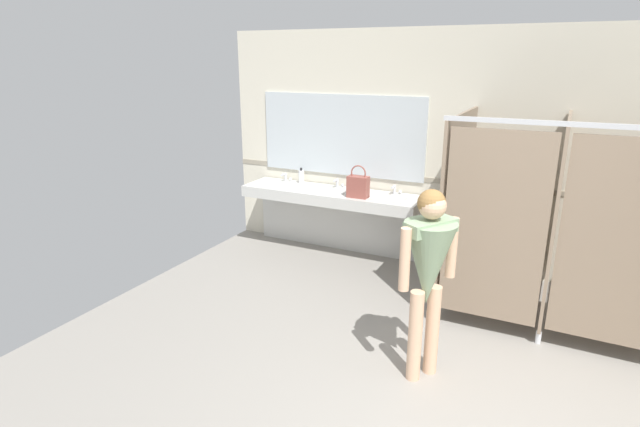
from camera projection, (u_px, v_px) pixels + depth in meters
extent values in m
cube|color=beige|center=(537.00, 158.00, 5.58)|extent=(7.74, 0.12, 2.81)
cube|color=#9E937F|center=(533.00, 191.00, 5.63)|extent=(7.74, 0.01, 0.06)
cube|color=silver|center=(331.00, 196.00, 6.42)|extent=(2.32, 0.59, 0.14)
cube|color=silver|center=(338.00, 222.00, 6.77)|extent=(2.32, 0.08, 0.72)
cube|color=beige|center=(277.00, 188.00, 6.72)|extent=(0.42, 0.32, 0.11)
cylinder|color=silver|center=(286.00, 177.00, 6.88)|extent=(0.04, 0.04, 0.11)
cylinder|color=silver|center=(283.00, 175.00, 6.82)|extent=(0.03, 0.11, 0.03)
sphere|color=silver|center=(290.00, 179.00, 6.87)|extent=(0.04, 0.04, 0.04)
cube|color=beige|center=(330.00, 195.00, 6.39)|extent=(0.42, 0.32, 0.11)
cylinder|color=silver|center=(337.00, 183.00, 6.56)|extent=(0.04, 0.04, 0.11)
cylinder|color=silver|center=(336.00, 180.00, 6.50)|extent=(0.03, 0.11, 0.03)
sphere|color=silver|center=(343.00, 185.00, 6.55)|extent=(0.04, 0.04, 0.04)
cube|color=beige|center=(388.00, 202.00, 6.07)|extent=(0.42, 0.32, 0.11)
cylinder|color=silver|center=(395.00, 189.00, 6.23)|extent=(0.04, 0.04, 0.11)
cylinder|color=silver|center=(393.00, 187.00, 6.17)|extent=(0.03, 0.11, 0.03)
sphere|color=silver|center=(400.00, 192.00, 6.22)|extent=(0.04, 0.04, 0.04)
cube|color=silver|center=(341.00, 135.00, 6.46)|extent=(2.22, 0.02, 1.02)
cube|color=#84705B|center=(456.00, 202.00, 5.26)|extent=(0.03, 1.50, 1.83)
cylinder|color=silver|center=(434.00, 314.00, 4.96)|extent=(0.05, 0.05, 0.12)
cube|color=#84705B|center=(556.00, 213.00, 4.86)|extent=(0.03, 1.50, 1.83)
cylinder|color=silver|center=(538.00, 337.00, 4.56)|extent=(0.05, 0.05, 0.12)
cube|color=#84705B|center=(494.00, 228.00, 4.44)|extent=(0.87, 0.03, 1.73)
cube|color=#84705B|center=(618.00, 245.00, 4.04)|extent=(0.87, 0.05, 1.73)
cube|color=#B7BABF|center=(569.00, 124.00, 3.97)|extent=(1.96, 0.04, 0.04)
cylinder|color=#DBAD89|center=(432.00, 330.00, 4.05)|extent=(0.11, 0.11, 0.76)
cylinder|color=#DBAD89|center=(415.00, 336.00, 3.96)|extent=(0.11, 0.11, 0.76)
cone|color=gray|center=(428.00, 264.00, 3.83)|extent=(0.55, 0.55, 0.66)
cube|color=gray|center=(431.00, 227.00, 3.74)|extent=(0.36, 0.43, 0.10)
cylinder|color=#DBAD89|center=(452.00, 248.00, 3.92)|extent=(0.08, 0.08, 0.49)
cylinder|color=#DBAD89|center=(405.00, 260.00, 3.69)|extent=(0.08, 0.08, 0.49)
sphere|color=#DBAD89|center=(432.00, 206.00, 3.70)|extent=(0.21, 0.21, 0.21)
sphere|color=olive|center=(432.00, 203.00, 3.70)|extent=(0.21, 0.21, 0.21)
cube|color=#934C42|center=(358.00, 187.00, 6.06)|extent=(0.25, 0.14, 0.26)
torus|color=#934C42|center=(358.00, 173.00, 6.01)|extent=(0.19, 0.02, 0.19)
cylinder|color=white|center=(301.00, 177.00, 6.74)|extent=(0.07, 0.07, 0.18)
cylinder|color=black|center=(301.00, 169.00, 6.71)|extent=(0.03, 0.03, 0.04)
cylinder|color=white|center=(357.00, 192.00, 6.12)|extent=(0.07, 0.07, 0.11)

